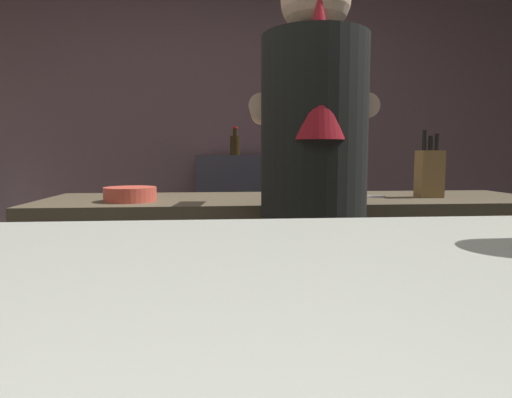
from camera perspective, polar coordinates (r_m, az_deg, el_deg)
The scene contains 9 objects.
wall_back at distance 3.48m, azimuth -5.44°, elevation 9.55°, with size 5.20×0.10×2.70m, color brown.
prep_counter at distance 1.98m, azimuth 5.00°, elevation -13.37°, with size 2.10×0.60×0.94m, color brown.
back_shelf at distance 3.26m, azimuth 0.75°, elevation -4.14°, with size 0.95×0.36×1.12m, color #34313C.
bartender at distance 1.43m, azimuth 7.47°, elevation 0.50°, with size 0.45×0.53×1.71m.
knife_block at distance 2.02m, azimuth 21.65°, elevation 3.21°, with size 0.10×0.08×0.29m.
mixing_bowl at distance 1.78m, azimuth -16.06°, elevation 0.61°, with size 0.20×0.20×0.06m, color #CB4B3B.
chefs_knife at distance 1.90m, azimuth 13.08°, elevation 0.25°, with size 0.24×0.03×0.01m, color silver.
bottle_olive_oil at distance 3.19m, azimuth 2.85°, elevation 7.08°, with size 0.06×0.06×0.20m.
bottle_vinegar at distance 3.14m, azimuth -2.74°, elevation 7.13°, with size 0.07×0.07×0.20m.
Camera 1 is at (0.02, -1.27, 1.11)m, focal length 30.72 mm.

